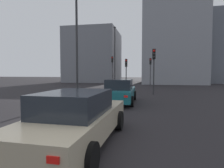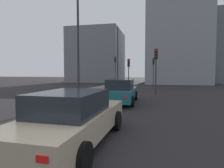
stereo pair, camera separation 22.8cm
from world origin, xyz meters
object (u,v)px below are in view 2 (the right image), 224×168
(traffic_light_far_left, at_px, (115,65))
(traffic_light_far_right, at_px, (153,66))
(traffic_light_near_left, at_px, (156,62))
(street_lamp_kerbside, at_px, (78,31))
(car_beige_second, at_px, (73,118))
(street_lamp_far, at_px, (118,52))
(traffic_light_near_right, at_px, (129,67))
(car_teal_lead, at_px, (121,91))

(traffic_light_far_left, distance_m, traffic_light_far_right, 5.79)
(traffic_light_near_left, height_order, street_lamp_kerbside, street_lamp_kerbside)
(car_beige_second, distance_m, traffic_light_far_left, 24.70)
(car_beige_second, xyz_separation_m, street_lamp_far, (21.84, 2.79, 4.16))
(traffic_light_near_right, bearing_deg, traffic_light_far_right, 150.04)
(traffic_light_near_left, relative_size, traffic_light_far_right, 0.99)
(traffic_light_far_left, height_order, street_lamp_kerbside, street_lamp_kerbside)
(traffic_light_far_right, bearing_deg, traffic_light_near_right, -27.90)
(car_teal_lead, distance_m, traffic_light_far_left, 17.51)
(traffic_light_near_left, bearing_deg, traffic_light_near_right, -144.55)
(traffic_light_far_right, xyz_separation_m, street_lamp_far, (-1.85, 4.94, 1.94))
(traffic_light_far_left, bearing_deg, traffic_light_near_left, 27.28)
(traffic_light_near_left, relative_size, traffic_light_near_right, 1.14)
(street_lamp_kerbside, bearing_deg, street_lamp_far, -1.19)
(car_beige_second, xyz_separation_m, street_lamp_kerbside, (8.03, 3.08, 4.17))
(traffic_light_near_left, relative_size, traffic_light_far_left, 0.91)
(traffic_light_far_left, xyz_separation_m, traffic_light_far_right, (-0.61, -5.76, -0.27))
(car_beige_second, height_order, street_lamp_kerbside, street_lamp_kerbside)
(traffic_light_near_left, xyz_separation_m, traffic_light_near_right, (4.76, 2.99, -0.35))
(car_teal_lead, xyz_separation_m, traffic_light_near_right, (9.88, 0.72, 1.82))
(car_beige_second, distance_m, street_lamp_far, 22.41)
(traffic_light_near_right, distance_m, traffic_light_far_left, 7.69)
(car_teal_lead, distance_m, car_beige_second, 7.37)
(car_teal_lead, height_order, street_lamp_kerbside, street_lamp_kerbside)
(traffic_light_near_left, distance_m, traffic_light_far_left, 13.24)
(traffic_light_far_right, bearing_deg, street_lamp_kerbside, -22.90)
(car_beige_second, height_order, traffic_light_far_right, traffic_light_far_right)
(car_teal_lead, relative_size, traffic_light_far_left, 1.07)
(traffic_light_far_left, xyz_separation_m, street_lamp_kerbside, (-16.28, -0.53, 1.69))
(traffic_light_near_left, distance_m, street_lamp_far, 10.86)
(car_teal_lead, height_order, traffic_light_near_right, traffic_light_near_right)
(traffic_light_far_left, bearing_deg, car_teal_lead, 12.80)
(traffic_light_far_right, bearing_deg, street_lamp_far, -73.91)
(car_beige_second, relative_size, street_lamp_kerbside, 0.58)
(street_lamp_far, bearing_deg, car_teal_lead, -168.83)
(traffic_light_near_left, bearing_deg, street_lamp_far, -147.96)
(car_beige_second, relative_size, traffic_light_near_right, 1.38)
(traffic_light_far_right, bearing_deg, traffic_light_far_left, -100.53)
(street_lamp_kerbside, bearing_deg, traffic_light_far_left, 1.86)
(street_lamp_far, bearing_deg, traffic_light_far_right, -69.47)
(car_teal_lead, relative_size, traffic_light_near_left, 1.18)
(traffic_light_far_right, relative_size, street_lamp_kerbside, 0.48)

